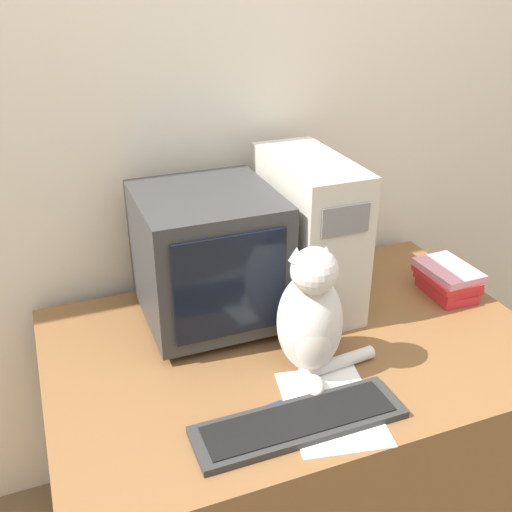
# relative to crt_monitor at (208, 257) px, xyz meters

# --- Properties ---
(wall_back) EXTENTS (7.00, 0.05, 2.50)m
(wall_back) POSITION_rel_crt_monitor_xyz_m (0.18, 0.30, 0.31)
(wall_back) COLOR beige
(wall_back) RESTS_ON ground_plane
(desk) EXTENTS (1.34, 0.88, 0.74)m
(desk) POSITION_rel_crt_monitor_xyz_m (0.18, -0.20, -0.57)
(desk) COLOR brown
(desk) RESTS_ON ground_plane
(crt_monitor) EXTENTS (0.37, 0.39, 0.39)m
(crt_monitor) POSITION_rel_crt_monitor_xyz_m (0.00, 0.00, 0.00)
(crt_monitor) COLOR #333333
(crt_monitor) RESTS_ON desk
(computer_tower) EXTENTS (0.20, 0.42, 0.45)m
(computer_tower) POSITION_rel_crt_monitor_xyz_m (0.31, 0.00, 0.02)
(computer_tower) COLOR beige
(computer_tower) RESTS_ON desk
(keyboard) EXTENTS (0.49, 0.14, 0.02)m
(keyboard) POSITION_rel_crt_monitor_xyz_m (0.05, -0.50, -0.19)
(keyboard) COLOR #2D2D2D
(keyboard) RESTS_ON desk
(cat) EXTENTS (0.28, 0.26, 0.36)m
(cat) POSITION_rel_crt_monitor_xyz_m (0.17, -0.32, -0.05)
(cat) COLOR silver
(cat) RESTS_ON desk
(book_stack) EXTENTS (0.15, 0.20, 0.09)m
(book_stack) POSITION_rel_crt_monitor_xyz_m (0.73, -0.13, -0.15)
(book_stack) COLOR red
(book_stack) RESTS_ON desk
(pen) EXTENTS (0.15, 0.03, 0.01)m
(pen) POSITION_rel_crt_monitor_xyz_m (-0.03, -0.43, -0.20)
(pen) COLOR navy
(pen) RESTS_ON desk
(paper_sheet) EXTENTS (0.26, 0.33, 0.00)m
(paper_sheet) POSITION_rel_crt_monitor_xyz_m (0.15, -0.48, -0.20)
(paper_sheet) COLOR white
(paper_sheet) RESTS_ON desk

